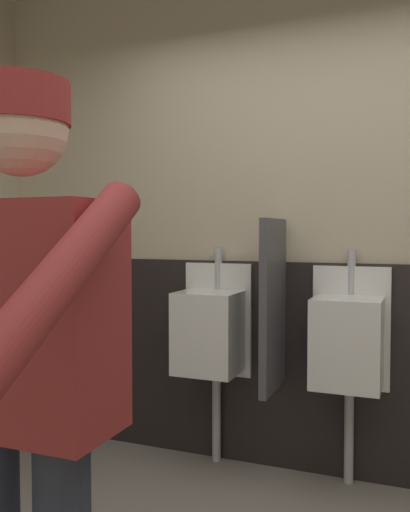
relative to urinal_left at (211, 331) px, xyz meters
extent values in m
cube|color=beige|center=(0.66, 0.22, 0.66)|extent=(4.89, 0.12, 2.88)
cube|color=black|center=(0.66, 0.14, -0.20)|extent=(4.29, 0.03, 1.16)
cube|color=white|center=(0.00, 0.13, 0.05)|extent=(0.40, 0.05, 0.65)
cube|color=white|center=(0.00, -0.04, 0.00)|extent=(0.34, 0.30, 0.45)
cylinder|color=#B7BABF|center=(0.00, 0.12, 0.34)|extent=(0.04, 0.04, 0.24)
cylinder|color=#B7BABF|center=(0.00, 0.09, -0.50)|extent=(0.05, 0.05, 0.55)
cube|color=white|center=(0.75, 0.13, 0.05)|extent=(0.40, 0.05, 0.65)
cube|color=white|center=(0.75, -0.04, 0.00)|extent=(0.34, 0.30, 0.45)
cylinder|color=#B7BABF|center=(0.75, 0.12, 0.34)|extent=(0.04, 0.04, 0.24)
cylinder|color=#B7BABF|center=(0.75, 0.09, -0.50)|extent=(0.05, 0.05, 0.55)
cube|color=#4C4C51|center=(0.37, -0.07, 0.17)|extent=(0.04, 0.40, 0.90)
cube|color=maroon|center=(0.17, -1.73, 0.35)|extent=(0.48, 0.24, 0.56)
cylinder|color=maroon|center=(0.46, -1.96, 0.47)|extent=(0.09, 0.50, 0.39)
sphere|color=beige|center=(0.17, -1.73, 0.80)|extent=(0.23, 0.23, 0.23)
cylinder|color=maroon|center=(0.17, -1.73, 0.87)|extent=(0.24, 0.24, 0.10)
camera|label=1|loc=(1.08, -2.80, 0.55)|focal=37.77mm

